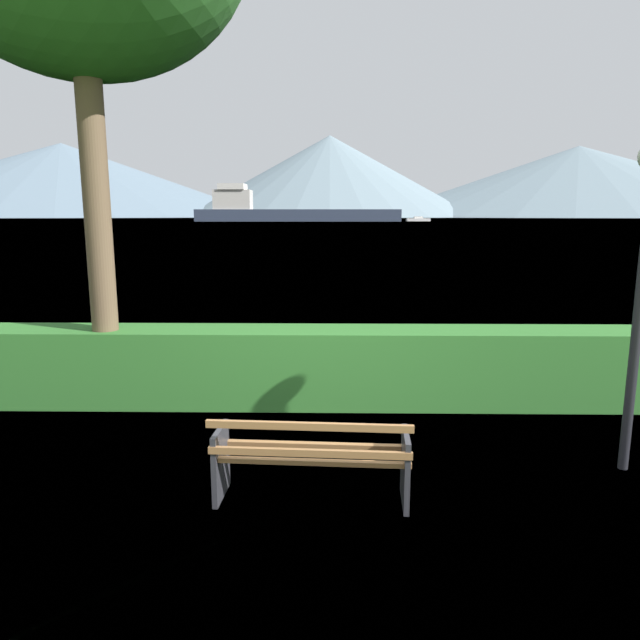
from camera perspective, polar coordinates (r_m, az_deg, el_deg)
ground_plane at (r=5.62m, az=-0.79°, el=-17.40°), size 1400.00×1400.00×0.00m
water_surface at (r=312.47m, az=0.96°, el=10.07°), size 620.00×620.00×0.00m
park_bench at (r=5.38m, az=-0.86°, el=-13.67°), size 1.83×0.67×0.87m
hedge_row at (r=8.00m, az=-0.20°, el=-4.68°), size 9.43×0.82×1.07m
cargo_ship_large at (r=214.34m, az=-3.79°, el=10.84°), size 75.11×11.44×13.57m
sailboat_mid at (r=222.12m, az=9.82°, el=9.89°), size 8.96×3.29×1.78m
distant_hills at (r=577.57m, az=-0.35°, el=13.83°), size 926.71×422.03×74.04m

